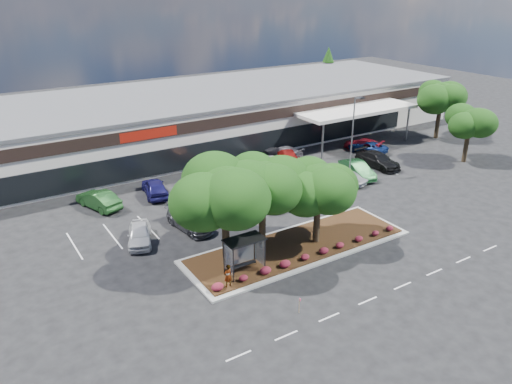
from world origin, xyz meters
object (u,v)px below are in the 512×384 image
light_pole (353,144)px  survey_stake (299,304)px  car_0 (139,234)px  car_1 (190,220)px

light_pole → survey_stake: (-18.14, -15.44, -3.10)m
survey_stake → car_0: bearing=110.1°
car_0 → car_1: car_0 is taller
car_1 → survey_stake: bearing=-94.4°
light_pole → car_0: size_ratio=1.97×
car_0 → survey_stake: bearing=-49.0°
light_pole → car_0: light_pole is taller
light_pole → survey_stake: size_ratio=8.17×
survey_stake → light_pole: bearing=40.4°
survey_stake → car_0: car_0 is taller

